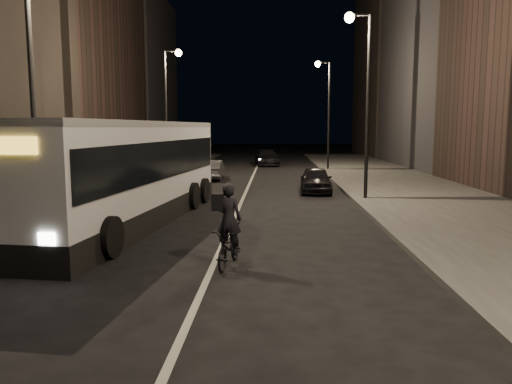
# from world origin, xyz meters

# --- Properties ---
(ground) EXTENTS (180.00, 180.00, 0.00)m
(ground) POSITION_xyz_m (0.00, 0.00, 0.00)
(ground) COLOR black
(ground) RESTS_ON ground
(sidewalk_right) EXTENTS (7.00, 70.00, 0.16)m
(sidewalk_right) POSITION_xyz_m (8.50, 14.00, 0.08)
(sidewalk_right) COLOR #343432
(sidewalk_right) RESTS_ON ground
(sidewalk_left) EXTENTS (7.00, 70.00, 0.16)m
(sidewalk_left) POSITION_xyz_m (-8.50, 14.00, 0.08)
(sidewalk_left) COLOR #343432
(sidewalk_left) RESTS_ON ground
(building_row_right) EXTENTS (8.00, 61.00, 21.00)m
(building_row_right) POSITION_xyz_m (16.00, 27.50, 10.50)
(building_row_right) COLOR black
(building_row_right) RESTS_ON ground
(building_row_left) EXTENTS (8.00, 61.00, 22.00)m
(building_row_left) POSITION_xyz_m (-16.00, 28.50, 11.00)
(building_row_left) COLOR black
(building_row_left) RESTS_ON ground
(streetlight_right_mid) EXTENTS (1.20, 0.44, 8.12)m
(streetlight_right_mid) POSITION_xyz_m (5.33, 12.00, 5.36)
(streetlight_right_mid) COLOR black
(streetlight_right_mid) RESTS_ON sidewalk_right
(streetlight_right_far) EXTENTS (1.20, 0.44, 8.12)m
(streetlight_right_far) POSITION_xyz_m (5.33, 28.00, 5.36)
(streetlight_right_far) COLOR black
(streetlight_right_far) RESTS_ON sidewalk_right
(streetlight_left_near) EXTENTS (1.20, 0.44, 8.12)m
(streetlight_left_near) POSITION_xyz_m (-5.33, 4.00, 5.36)
(streetlight_left_near) COLOR black
(streetlight_left_near) RESTS_ON sidewalk_left
(streetlight_left_far) EXTENTS (1.20, 0.44, 8.12)m
(streetlight_left_far) POSITION_xyz_m (-5.33, 22.00, 5.36)
(streetlight_left_far) COLOR black
(streetlight_left_far) RESTS_ON sidewalk_left
(city_bus) EXTENTS (4.20, 13.31, 3.53)m
(city_bus) POSITION_xyz_m (-3.60, 6.48, 1.92)
(city_bus) COLOR silver
(city_bus) RESTS_ON ground
(cyclist_on_bicycle) EXTENTS (0.91, 1.85, 2.04)m
(cyclist_on_bicycle) POSITION_xyz_m (0.40, 1.08, 0.68)
(cyclist_on_bicycle) COLOR black
(cyclist_on_bicycle) RESTS_ON ground
(car_near) EXTENTS (1.68, 3.89, 1.31)m
(car_near) POSITION_xyz_m (3.60, 15.01, 0.65)
(car_near) COLOR black
(car_near) RESTS_ON ground
(car_mid) EXTENTS (1.41, 3.83, 1.25)m
(car_mid) POSITION_xyz_m (-2.52, 21.21, 0.63)
(car_mid) COLOR #38383A
(car_mid) RESTS_ON ground
(car_far) EXTENTS (2.46, 4.93, 1.38)m
(car_far) POSITION_xyz_m (0.80, 33.29, 0.69)
(car_far) COLOR black
(car_far) RESTS_ON ground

